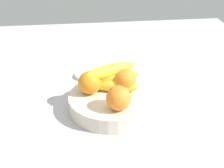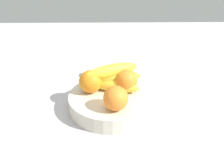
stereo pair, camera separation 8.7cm
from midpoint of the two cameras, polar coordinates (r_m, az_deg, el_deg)
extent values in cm
cube|color=#B7B2B6|center=(94.42, -1.05, -6.50)|extent=(180.00, 140.00, 3.00)
cylinder|color=beige|center=(95.11, -2.62, -3.42)|extent=(26.67, 26.67, 4.74)
sphere|color=orange|center=(85.73, -1.67, -2.70)|extent=(7.12, 7.12, 7.12)
sphere|color=orange|center=(95.16, -0.22, 0.77)|extent=(7.12, 7.12, 7.12)
sphere|color=orange|center=(94.03, -6.80, 0.17)|extent=(7.12, 7.12, 7.12)
ellipsoid|color=yellow|center=(95.36, -2.73, -0.27)|extent=(8.84, 17.42, 4.00)
ellipsoid|color=yellow|center=(95.53, -2.62, 1.29)|extent=(4.94, 17.20, 4.00)
ellipsoid|color=yellow|center=(94.51, -2.87, 2.46)|extent=(10.18, 17.24, 4.00)
cylinder|color=white|center=(115.02, -7.18, 1.48)|extent=(7.20, 7.20, 1.18)
camera|label=1|loc=(0.04, -92.71, -1.50)|focal=49.43mm
camera|label=2|loc=(0.04, 87.29, 1.50)|focal=49.43mm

